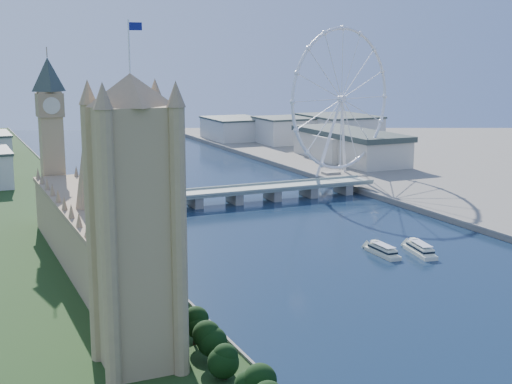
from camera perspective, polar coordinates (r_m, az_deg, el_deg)
tree_row at (r=266.02m, az=-5.77°, el=-10.01°), size 9.14×217.14×22.51m
victoria_tower at (r=229.67m, az=-9.69°, el=-1.81°), size 28.16×28.16×112.00m
parliament_range at (r=348.82m, az=-13.15°, el=-3.64°), size 24.00×200.00×70.00m
big_ben at (r=446.26m, az=-16.12°, el=5.63°), size 20.02×20.02×110.00m
westminster_bridge at (r=509.31m, az=-1.74°, el=-0.15°), size 220.00×22.00×9.50m
london_eye at (r=604.23m, az=6.85°, el=7.35°), size 113.60×39.12×124.30m
county_hall at (r=703.51m, az=7.45°, el=2.31°), size 54.00×144.00×35.00m
city_skyline at (r=762.91m, az=-6.49°, el=4.28°), size 505.00×280.00×32.00m
tour_boat_near at (r=385.04m, az=10.08°, el=-4.99°), size 7.74×28.66×6.30m
tour_boat_far at (r=390.80m, az=12.97°, el=-4.86°), size 13.53×31.30×6.72m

